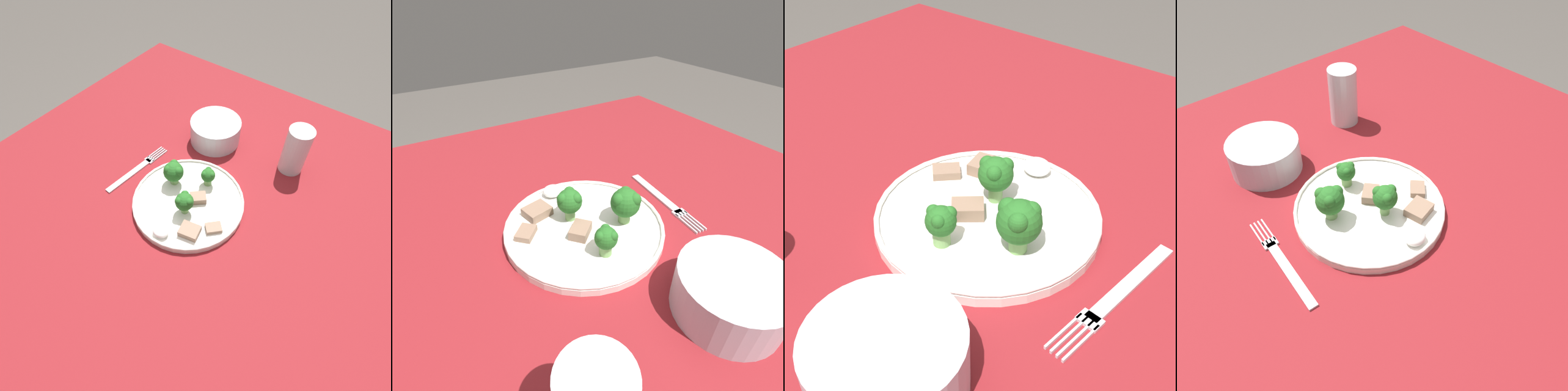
% 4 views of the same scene
% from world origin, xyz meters
% --- Properties ---
extents(table, '(1.19, 1.07, 0.76)m').
position_xyz_m(table, '(0.00, 0.00, 0.66)').
color(table, maroon).
rests_on(table, ground_plane).
extents(dinner_plate, '(0.26, 0.26, 0.02)m').
position_xyz_m(dinner_plate, '(-0.04, -0.02, 0.77)').
color(dinner_plate, white).
rests_on(dinner_plate, table).
extents(fork, '(0.04, 0.20, 0.00)m').
position_xyz_m(fork, '(-0.21, -0.01, 0.76)').
color(fork, silver).
rests_on(fork, table).
extents(cream_bowl, '(0.14, 0.14, 0.06)m').
position_xyz_m(cream_bowl, '(-0.11, 0.21, 0.79)').
color(cream_bowl, '#B7BCC6').
rests_on(cream_bowl, table).
extents(broccoli_floret_near_rim_left, '(0.05, 0.05, 0.06)m').
position_xyz_m(broccoli_floret_near_rim_left, '(-0.10, 0.01, 0.81)').
color(broccoli_floret_near_rim_left, '#709E56').
rests_on(broccoli_floret_near_rim_left, dinner_plate).
extents(broccoli_floret_center_left, '(0.04, 0.03, 0.05)m').
position_xyz_m(broccoli_floret_center_left, '(-0.03, 0.05, 0.80)').
color(broccoli_floret_center_left, '#709E56').
rests_on(broccoli_floret_center_left, dinner_plate).
extents(broccoli_floret_back_left, '(0.04, 0.04, 0.06)m').
position_xyz_m(broccoli_floret_back_left, '(-0.03, -0.04, 0.81)').
color(broccoli_floret_back_left, '#709E56').
rests_on(broccoli_floret_back_left, dinner_plate).
extents(meat_slice_front_slice, '(0.05, 0.05, 0.02)m').
position_xyz_m(meat_slice_front_slice, '(-0.02, 0.00, 0.78)').
color(meat_slice_front_slice, '#846651').
rests_on(meat_slice_front_slice, dinner_plate).
extents(meat_slice_middle_slice, '(0.04, 0.04, 0.01)m').
position_xyz_m(meat_slice_middle_slice, '(0.05, -0.04, 0.78)').
color(meat_slice_middle_slice, '#846651').
rests_on(meat_slice_middle_slice, dinner_plate).
extents(meat_slice_rear_slice, '(0.05, 0.04, 0.02)m').
position_xyz_m(meat_slice_rear_slice, '(0.02, -0.08, 0.78)').
color(meat_slice_rear_slice, '#846651').
rests_on(meat_slice_rear_slice, dinner_plate).
extents(sauce_dollop, '(0.04, 0.03, 0.02)m').
position_xyz_m(sauce_dollop, '(-0.03, -0.12, 0.78)').
color(sauce_dollop, white).
rests_on(sauce_dollop, dinner_plate).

